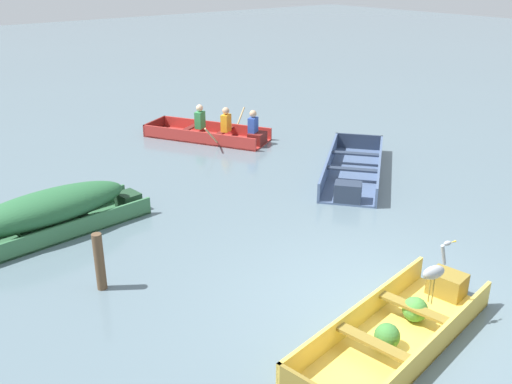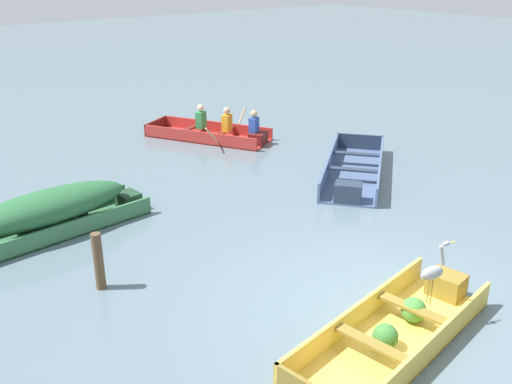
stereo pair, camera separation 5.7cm
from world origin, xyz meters
name	(u,v)px [view 1 (the left image)]	position (x,y,z in m)	size (l,w,h in m)	color
ground_plane	(373,304)	(0.00, 0.00, 0.00)	(80.00, 80.00, 0.00)	slate
dinghy_yellow_foreground	(401,328)	(-0.33, -0.70, 0.14)	(3.35, 1.53, 0.37)	#E5BC47
skiff_green_near_moored	(50,211)	(-2.64, 4.89, 0.42)	(3.49, 1.21, 0.78)	#387047
skiff_slate_blue_mid_moored	(353,171)	(3.45, 3.54, 0.14)	(3.51, 3.11, 0.41)	#475B7F
rowboat_red_with_crew	(215,132)	(2.69, 7.69, 0.20)	(2.54, 3.37, 0.89)	#AD2D28
heron_on_dinghy	(435,270)	(0.13, -0.79, 0.83)	(0.46, 0.21, 0.84)	olive
mooring_post	(99,262)	(-2.75, 2.69, 0.44)	(0.14, 0.14, 0.87)	brown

